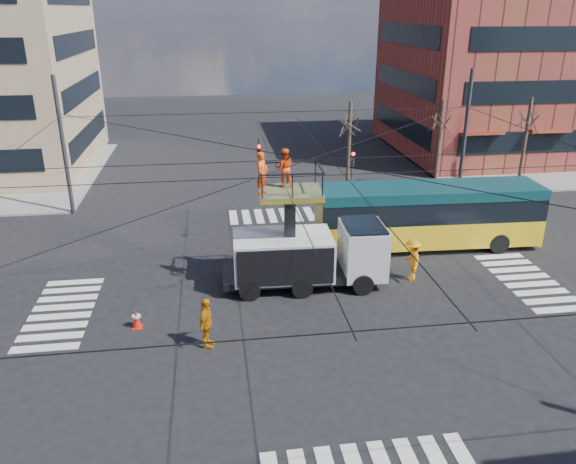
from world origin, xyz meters
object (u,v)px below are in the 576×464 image
Objects in this scene: utility_truck at (308,242)px; city_bus at (428,214)px; worker_ground at (206,323)px; traffic_cone at (136,319)px; flagger at (412,260)px.

city_bus is at bearing 28.83° from utility_truck.
utility_truck is 3.67× the size of worker_ground.
utility_truck is 7.50m from city_bus.
city_bus is 5.82× the size of worker_ground.
flagger is at bearing 11.88° from traffic_cone.
worker_ground is (-11.10, -7.74, -0.76)m from city_bus.
worker_ground is at bearing -32.41° from traffic_cone.
traffic_cone is at bearing -157.35° from utility_truck.
traffic_cone is 0.39× the size of worker_ground.
worker_ground is (-4.41, -4.35, -1.05)m from utility_truck.
traffic_cone is (-13.75, -6.06, -1.35)m from city_bus.
city_bus is (6.69, 3.39, -0.29)m from utility_truck.
traffic_cone is (-7.06, -2.67, -1.64)m from utility_truck.
city_bus is at bearing -37.99° from worker_ground.
worker_ground is at bearing -143.06° from city_bus.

